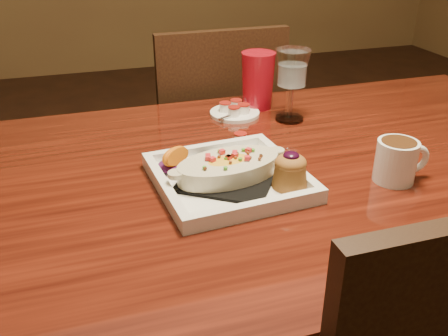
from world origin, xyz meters
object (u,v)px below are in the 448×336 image
object	(u,v)px
table	(292,202)
chair_far	(213,148)
coffee_mug	(397,159)
red_tumbler	(258,81)
plate	(234,172)
saucer	(235,111)
goblet	(292,72)

from	to	relation	value
table	chair_far	xyz separation A→B (m)	(-0.00, 0.63, -0.15)
coffee_mug	red_tumbler	distance (m)	0.49
chair_far	red_tumbler	world-z (taller)	chair_far
table	red_tumbler	bearing A→B (deg)	82.48
chair_far	plate	distance (m)	0.75
plate	red_tumbler	xyz separation A→B (m)	(0.20, 0.39, 0.05)
coffee_mug	saucer	distance (m)	0.48
table	chair_far	size ratio (longest dim) A/B	1.61
plate	goblet	world-z (taller)	goblet
saucer	goblet	bearing A→B (deg)	-29.96
red_tumbler	coffee_mug	bearing A→B (deg)	-76.66
plate	red_tumbler	bearing A→B (deg)	58.76
goblet	coffee_mug	bearing A→B (deg)	-79.73
plate	red_tumbler	distance (m)	0.44
table	saucer	distance (m)	0.33
chair_far	red_tumbler	size ratio (longest dim) A/B	6.15
red_tumbler	table	bearing A→B (deg)	-97.52
plate	saucer	distance (m)	0.37
saucer	red_tumbler	bearing A→B (deg)	26.84
table	plate	xyz separation A→B (m)	(-0.15, -0.05, 0.12)
coffee_mug	saucer	xyz separation A→B (m)	(-0.19, 0.43, -0.04)
table	red_tumbler	distance (m)	0.39
chair_far	red_tumbler	bearing A→B (deg)	99.16
saucer	table	bearing A→B (deg)	-83.96
coffee_mug	red_tumbler	world-z (taller)	red_tumbler
saucer	coffee_mug	bearing A→B (deg)	-66.32
chair_far	coffee_mug	xyz separation A→B (m)	(0.16, -0.76, 0.29)
goblet	red_tumbler	size ratio (longest dim) A/B	1.20
table	saucer	size ratio (longest dim) A/B	11.49
coffee_mug	red_tumbler	bearing A→B (deg)	106.84
red_tumbler	goblet	bearing A→B (deg)	-67.26
table	goblet	size ratio (longest dim) A/B	8.24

